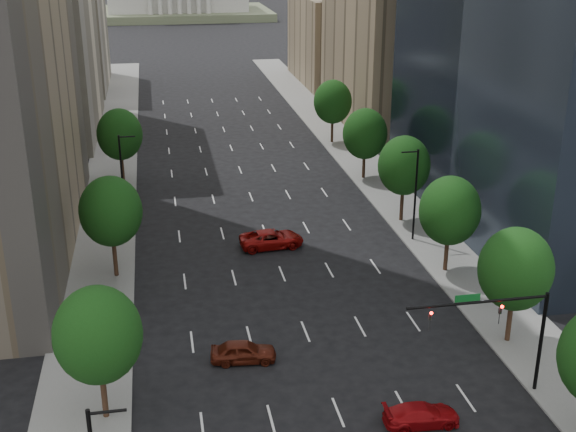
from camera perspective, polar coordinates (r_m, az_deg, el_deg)
sidewalk_left at (r=72.97m, az=-13.93°, el=-1.85°), size 6.00×200.00×0.15m
sidewalk_right at (r=77.07m, az=9.66°, el=-0.26°), size 6.00×200.00×0.15m
midrise_cream_left at (r=111.75m, az=-18.69°, el=14.80°), size 14.00×30.00×35.00m
filler_left at (r=145.26m, az=-16.64°, el=12.87°), size 14.00×26.00×18.00m
parking_tan_right at (r=113.52m, az=7.89°, el=14.49°), size 14.00×30.00×30.00m
filler_right at (r=145.89m, az=3.70°, el=13.31°), size 14.00×26.00×16.00m
tree_right_1 at (r=54.14m, az=16.98°, el=-3.90°), size 5.20×5.20×8.75m
tree_right_2 at (r=64.19m, az=12.25°, el=0.40°), size 5.20×5.20×8.61m
tree_right_3 at (r=74.68m, az=8.85°, el=3.82°), size 5.20×5.20×8.89m
tree_right_4 at (r=87.61m, az=5.90°, el=6.26°), size 5.20×5.20×8.46m
tree_right_5 at (r=102.56m, az=3.43°, el=8.70°), size 5.20×5.20×8.75m
tree_left_0 at (r=45.22m, az=-14.31°, el=-8.80°), size 5.20×5.20×8.75m
tree_left_1 at (r=63.29m, az=-13.38°, el=0.35°), size 5.20×5.20×8.97m
tree_left_2 at (r=88.18m, az=-12.73°, el=6.09°), size 5.20×5.20×8.68m
streetlight_rn at (r=70.36m, az=9.67°, el=1.78°), size 1.70×0.20×9.00m
streetlight_ln at (r=75.90m, az=-12.51°, el=3.02°), size 1.70×0.20×9.00m
traffic_signal at (r=48.17m, az=16.36°, el=-7.85°), size 9.12×0.40×7.38m
foothills at (r=611.81m, az=-6.33°, el=14.89°), size 720.00×413.00×263.00m
car_red_near at (r=46.79m, az=10.16°, el=-14.72°), size 4.66×2.00×1.34m
car_maroon at (r=51.95m, az=-3.43°, el=-10.29°), size 4.64×2.23×1.53m
car_red_far at (r=69.36m, az=-1.26°, el=-1.75°), size 6.14×3.19×1.65m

